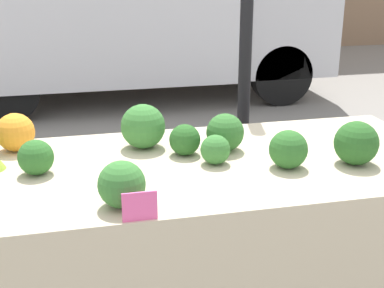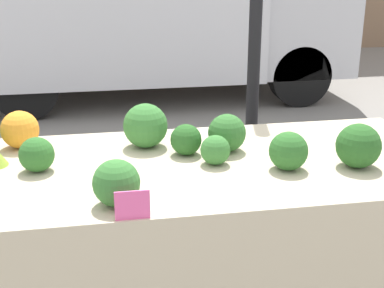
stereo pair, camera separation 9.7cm
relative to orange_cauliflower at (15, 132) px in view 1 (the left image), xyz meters
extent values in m
cylinder|color=black|center=(1.18, 0.57, 0.13)|extent=(0.07, 0.07, 2.25)
cube|color=silver|center=(2.77, 4.38, 0.13)|extent=(1.13, 1.79, 1.61)
cylinder|color=black|center=(2.66, 3.60, -0.64)|extent=(0.71, 0.22, 0.71)
cylinder|color=black|center=(2.66, 5.16, -0.64)|extent=(0.71, 0.22, 0.71)
cylinder|color=black|center=(-0.44, 3.60, -0.64)|extent=(0.71, 0.22, 0.71)
cylinder|color=black|center=(-0.44, 5.16, -0.64)|extent=(0.71, 0.22, 0.71)
cube|color=beige|center=(0.68, -0.31, -0.09)|extent=(2.09, 0.89, 0.03)
cube|color=beige|center=(0.68, -0.75, -0.36)|extent=(2.09, 0.01, 0.50)
cylinder|color=black|center=(1.67, 0.08, -0.55)|extent=(0.05, 0.05, 0.89)
sphere|color=orange|center=(0.00, 0.00, 0.00)|extent=(0.16, 0.16, 0.16)
sphere|color=#285B23|center=(0.68, -0.21, -0.02)|extent=(0.13, 0.13, 0.13)
sphere|color=#2D6628|center=(0.09, -0.28, -0.01)|extent=(0.13, 0.13, 0.13)
sphere|color=#336B2D|center=(0.85, -0.19, 0.00)|extent=(0.16, 0.16, 0.16)
sphere|color=#387533|center=(0.77, -0.33, -0.02)|extent=(0.12, 0.12, 0.12)
sphere|color=#285B23|center=(1.30, -0.46, 0.01)|extent=(0.17, 0.17, 0.17)
sphere|color=#387533|center=(0.38, -0.63, 0.00)|extent=(0.16, 0.16, 0.16)
sphere|color=#387533|center=(0.52, -0.08, 0.01)|extent=(0.19, 0.19, 0.19)
sphere|color=#2D6628|center=(1.03, -0.43, -0.01)|extent=(0.15, 0.15, 0.15)
cube|color=#F45B9E|center=(0.42, -0.74, -0.03)|extent=(0.11, 0.01, 0.10)
camera|label=1|loc=(0.24, -2.21, 0.70)|focal=50.00mm
camera|label=2|loc=(0.34, -2.23, 0.70)|focal=50.00mm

